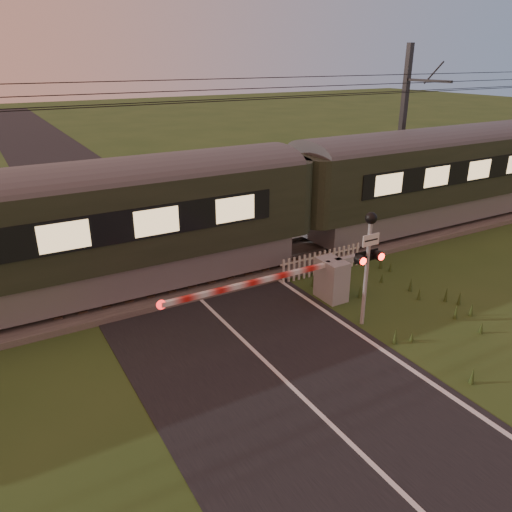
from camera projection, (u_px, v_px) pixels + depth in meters
ground at (292, 388)px, 10.88m from camera, size 160.00×160.00×0.00m
road at (298, 393)px, 10.69m from camera, size 6.00×140.00×0.03m
track_bed at (180, 278)px, 16.08m from camera, size 140.00×3.40×0.39m
overhead_wires at (168, 94)px, 13.96m from camera, size 120.00×0.62×0.62m
train at (294, 197)px, 17.33m from camera, size 40.12×2.77×3.73m
boom_gate at (325, 279)px, 14.53m from camera, size 6.46×0.95×1.26m
crossing_signal at (369, 249)px, 12.68m from camera, size 0.80×0.34×3.14m
picket_fence at (322, 262)px, 16.39m from camera, size 3.20×0.07×0.82m
catenary_mast at (403, 129)px, 21.85m from camera, size 0.23×2.46×7.24m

